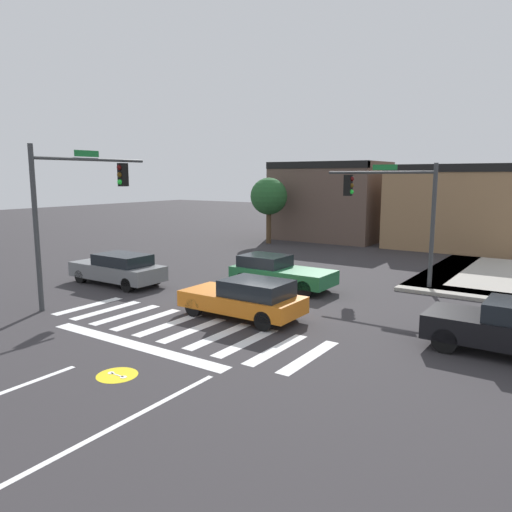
# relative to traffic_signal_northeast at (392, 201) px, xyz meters

# --- Properties ---
(ground_plane) EXTENTS (120.00, 120.00, 0.00)m
(ground_plane) POSITION_rel_traffic_signal_northeast_xyz_m (-3.43, -5.33, -3.74)
(ground_plane) COLOR #302D30
(crosswalk_near) EXTENTS (9.75, 2.92, 0.01)m
(crosswalk_near) POSITION_rel_traffic_signal_northeast_xyz_m (-3.43, -9.83, -3.73)
(crosswalk_near) COLOR silver
(crosswalk_near) RESTS_ON ground_plane
(bike_detector_marking) EXTENTS (1.01, 1.01, 0.01)m
(bike_detector_marking) POSITION_rel_traffic_signal_northeast_xyz_m (-2.08, -13.57, -3.73)
(bike_detector_marking) COLOR yellow
(bike_detector_marking) RESTS_ON ground_plane
(storefront_row) EXTENTS (17.85, 6.01, 5.87)m
(storefront_row) POSITION_rel_traffic_signal_northeast_xyz_m (-4.42, 13.52, -0.86)
(storefront_row) COLOR brown
(storefront_row) RESTS_ON ground_plane
(traffic_signal_northeast) EXTENTS (4.90, 0.32, 5.36)m
(traffic_signal_northeast) POSITION_rel_traffic_signal_northeast_xyz_m (0.00, 0.00, 0.00)
(traffic_signal_northeast) COLOR #383A3D
(traffic_signal_northeast) RESTS_ON ground_plane
(traffic_signal_southwest) EXTENTS (0.32, 5.18, 5.93)m
(traffic_signal_southwest) POSITION_rel_traffic_signal_northeast_xyz_m (-8.94, -9.41, 0.35)
(traffic_signal_southwest) COLOR #383A3D
(traffic_signal_southwest) RESTS_ON ground_plane
(car_gray) EXTENTS (4.59, 1.80, 1.40)m
(car_gray) POSITION_rel_traffic_signal_northeast_xyz_m (-10.11, -6.66, -3.02)
(car_gray) COLOR slate
(car_gray) RESTS_ON ground_plane
(car_green) EXTENTS (4.42, 1.89, 1.41)m
(car_green) POSITION_rel_traffic_signal_northeast_xyz_m (-3.72, -3.32, -3.02)
(car_green) COLOR #1E6638
(car_green) RESTS_ON ground_plane
(car_black) EXTENTS (4.29, 1.85, 1.50)m
(car_black) POSITION_rel_traffic_signal_northeast_xyz_m (5.71, -6.64, -2.98)
(car_black) COLOR black
(car_black) RESTS_ON ground_plane
(car_orange) EXTENTS (4.28, 1.83, 1.39)m
(car_orange) POSITION_rel_traffic_signal_northeast_xyz_m (-2.28, -7.82, -3.02)
(car_orange) COLOR orange
(car_orange) RESTS_ON ground_plane
(roadside_tree) EXTENTS (2.64, 2.64, 4.72)m
(roadside_tree) POSITION_rel_traffic_signal_northeast_xyz_m (-11.93, 8.67, -0.38)
(roadside_tree) COLOR #4C3823
(roadside_tree) RESTS_ON ground_plane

